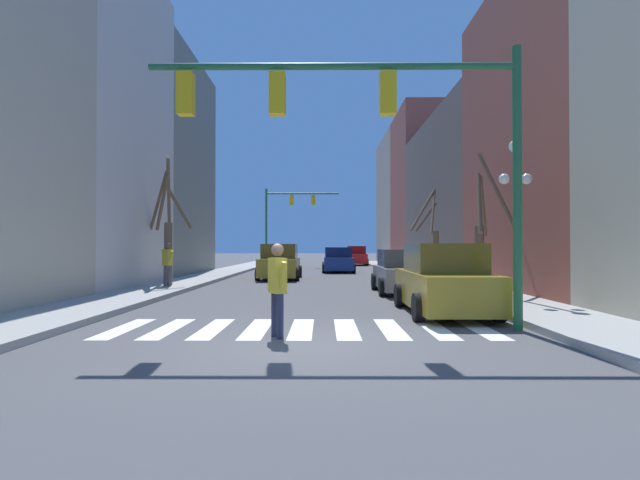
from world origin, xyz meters
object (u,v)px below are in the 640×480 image
Objects in this scene: street_tree_right_near at (168,231)px; street_lamp_right_corner at (516,187)px; car_at_intersection at (356,256)px; street_tree_left_far at (482,237)px; traffic_signal_near at (374,118)px; traffic_signal_far at (287,211)px; car_driving_away_lane at (280,263)px; pedestrian_near_right_corner at (437,257)px; car_parked_left_near at (404,272)px; pedestrian_waiting_at_curb at (167,260)px; pedestrian_on_left_sidewalk at (277,282)px; street_tree_right_far at (433,241)px; car_parked_right_far at (338,261)px; car_parked_right_mid at (444,281)px.

street_lamp_right_corner is at bearing -25.37° from street_tree_right_near.
car_at_intersection is 0.91× the size of street_tree_left_far.
traffic_signal_near is 1.58× the size of street_tree_left_far.
car_driving_away_lane is at bearing -87.07° from traffic_signal_far.
traffic_signal_near is 12.41m from street_tree_right_near.
street_tree_left_far is (8.46, -24.35, -2.69)m from traffic_signal_far.
street_lamp_right_corner is at bearing -175.33° from car_at_intersection.
car_parked_left_near is at bearing -141.74° from pedestrian_near_right_corner.
traffic_signal_near is 1.62× the size of car_driving_away_lane.
car_at_intersection is 27.56m from pedestrian_waiting_at_curb.
traffic_signal_far is 1.51× the size of car_at_intersection.
car_parked_left_near is (1.93, 8.06, -3.50)m from traffic_signal_near.
street_lamp_right_corner is at bearing -72.53° from traffic_signal_far.
car_driving_away_lane is at bearing 131.63° from street_tree_left_far.
pedestrian_on_left_sidewalk is at bearing 4.79° from car_driving_away_lane.
car_driving_away_lane is 1.12× the size of street_tree_right_far.
pedestrian_on_left_sidewalk reaches higher than car_parked_left_near.
street_tree_right_near reaches higher than car_parked_right_far.
street_tree_right_near is (-0.26, 0.82, 1.15)m from pedestrian_waiting_at_curb.
pedestrian_near_right_corner reaches higher than car_parked_right_mid.
traffic_signal_far is 3.89× the size of pedestrian_waiting_at_curb.
traffic_signal_far reaches higher than car_parked_left_near.
pedestrian_waiting_at_curb is at bearing -72.67° from street_tree_right_near.
pedestrian_on_left_sidewalk is at bearing -86.12° from traffic_signal_far.
car_parked_right_far is (-1.94, 14.64, 0.03)m from car_parked_left_near.
car_parked_right_mid is at bearing -117.73° from street_tree_left_far.
street_tree_left_far is 11.97m from street_tree_right_near.
street_tree_left_far reaches higher than car_driving_away_lane.
traffic_signal_far reaches higher than car_parked_right_mid.
car_parked_right_far is at bearing 149.23° from pedestrian_on_left_sidewalk.
street_tree_right_far is at bearing -10.95° from car_parked_right_mid.
street_tree_right_near reaches higher than pedestrian_near_right_corner.
traffic_signal_near is 8.99m from car_parked_left_near.
traffic_signal_far is at bearing 88.11° from pedestrian_near_right_corner.
car_driving_away_lane is at bearing 124.19° from street_lamp_right_corner.
car_at_intersection is at bearing 86.77° from traffic_signal_near.
traffic_signal_far is 25.92m from street_tree_left_far.
street_tree_left_far is at bearing 41.63° from car_driving_away_lane.
street_lamp_right_corner is at bearing 34.19° from car_driving_away_lane.
pedestrian_near_right_corner is at bearing -61.82° from traffic_signal_far.
traffic_signal_far is at bearing 97.30° from traffic_signal_near.
street_tree_right_far is at bearing 9.96° from street_tree_right_near.
street_lamp_right_corner is at bearing -88.40° from street_tree_left_far.
car_driving_away_lane is 7.99m from pedestrian_near_right_corner.
street_tree_right_far is at bearing -126.98° from pedestrian_waiting_at_curb.
car_parked_left_near is (5.96, -23.43, -3.94)m from traffic_signal_far.
pedestrian_on_left_sidewalk is at bearing -140.84° from street_lamp_right_corner.
traffic_signal_near is 1.79× the size of car_parked_left_near.
street_tree_right_far is (5.64, 12.66, 0.88)m from pedestrian_on_left_sidewalk.
street_lamp_right_corner is at bearing -121.29° from pedestrian_near_right_corner.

